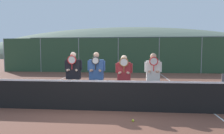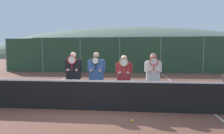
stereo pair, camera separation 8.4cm
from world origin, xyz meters
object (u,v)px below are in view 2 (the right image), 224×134
at_px(player_rightmost, 153,75).
at_px(tennis_ball_on_court, 132,121).
at_px(player_center_left, 96,74).
at_px(car_far_left, 60,61).
at_px(car_center, 158,61).
at_px(player_leftmost, 73,73).
at_px(car_right_of_center, 213,62).
at_px(player_center_right, 124,76).
at_px(car_left_of_center, 106,61).

bearing_deg(player_rightmost, tennis_ball_on_court, -112.86).
height_order(player_rightmost, tennis_ball_on_court, player_rightmost).
xyz_separation_m(player_center_left, car_far_left, (-6.34, 13.29, -0.20)).
relative_size(player_center_left, car_center, 0.39).
bearing_deg(player_leftmost, car_right_of_center, 53.42).
relative_size(player_center_left, car_far_left, 0.46).
bearing_deg(tennis_ball_on_court, player_center_right, 100.14).
bearing_deg(player_leftmost, car_left_of_center, 92.68).
bearing_deg(car_center, tennis_ball_on_court, -99.46).
bearing_deg(player_rightmost, player_center_left, -179.82).
bearing_deg(car_far_left, car_center, -0.28).
distance_m(player_leftmost, car_left_of_center, 13.18).
relative_size(player_rightmost, car_center, 0.38).
relative_size(player_rightmost, car_right_of_center, 0.41).
xyz_separation_m(player_leftmost, player_rightmost, (2.82, -0.04, -0.03)).
bearing_deg(player_center_left, player_center_right, -0.03).
distance_m(car_center, car_right_of_center, 5.28).
bearing_deg(player_rightmost, car_right_of_center, 62.14).
bearing_deg(car_far_left, car_right_of_center, 0.29).
height_order(player_leftmost, car_left_of_center, player_leftmost).
bearing_deg(player_center_left, player_rightmost, 0.18).
xyz_separation_m(player_leftmost, car_center, (4.60, 13.19, -0.16)).
relative_size(player_center_left, car_left_of_center, 0.43).
bearing_deg(tennis_ball_on_court, car_left_of_center, 100.42).
bearing_deg(car_center, car_left_of_center, -179.67).
bearing_deg(car_right_of_center, car_left_of_center, -179.14).
relative_size(player_rightmost, car_left_of_center, 0.42).
relative_size(player_center_left, tennis_ball_on_court, 27.44).
relative_size(player_center_right, car_center, 0.37).
bearing_deg(car_far_left, player_center_left, -64.49).
relative_size(player_leftmost, player_rightmost, 1.02).
height_order(player_center_left, car_far_left, player_center_left).
bearing_deg(car_left_of_center, player_leftmost, -87.32).
xyz_separation_m(player_leftmost, car_left_of_center, (-0.62, 13.16, -0.19)).
height_order(player_center_left, car_left_of_center, player_center_left).
bearing_deg(car_left_of_center, tennis_ball_on_court, -79.58).
height_order(player_center_right, tennis_ball_on_court, player_center_right).
relative_size(player_leftmost, car_far_left, 0.46).
bearing_deg(player_rightmost, car_center, 82.34).
relative_size(player_leftmost, car_center, 0.39).
height_order(player_leftmost, car_center, car_center).
height_order(car_far_left, car_right_of_center, car_far_left).
xyz_separation_m(player_rightmost, car_left_of_center, (-3.44, 13.20, -0.16)).
distance_m(player_center_left, car_left_of_center, 13.29).
xyz_separation_m(car_left_of_center, car_right_of_center, (10.50, 0.16, -0.02)).
bearing_deg(tennis_ball_on_court, player_rightmost, 67.14).
height_order(car_center, tennis_ball_on_court, car_center).
xyz_separation_m(player_leftmost, car_right_of_center, (9.88, 13.32, -0.21)).
bearing_deg(car_far_left, player_rightmost, -57.96).
distance_m(player_center_left, car_center, 13.76).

